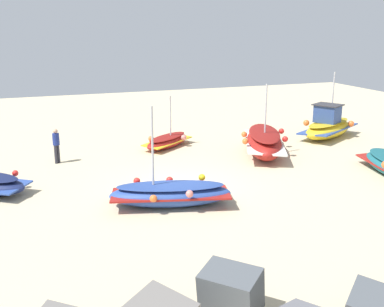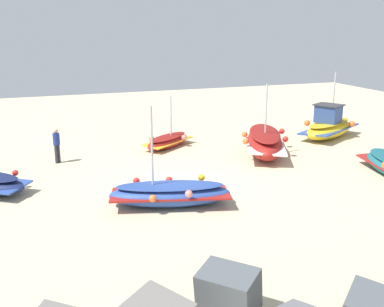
% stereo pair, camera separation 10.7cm
% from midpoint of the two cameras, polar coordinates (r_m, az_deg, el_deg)
% --- Properties ---
extents(ground_plane, '(55.05, 55.05, 0.00)m').
position_cam_midpoint_polar(ground_plane, '(18.94, -1.62, -4.21)').
color(ground_plane, beige).
extents(fishing_boat_0, '(4.73, 2.78, 3.73)m').
position_cam_midpoint_polar(fishing_boat_0, '(17.04, -2.53, -4.90)').
color(fishing_boat_0, '#2D4C9E').
rests_on(fishing_boat_0, ground_plane).
extents(fishing_boat_2, '(4.81, 3.80, 3.84)m').
position_cam_midpoint_polar(fishing_boat_2, '(28.19, 16.50, 3.16)').
color(fishing_boat_2, gold).
rests_on(fishing_boat_2, ground_plane).
extents(fishing_boat_3, '(3.30, 2.86, 2.78)m').
position_cam_midpoint_polar(fishing_boat_3, '(25.02, -2.83, 1.54)').
color(fishing_boat_3, maroon).
rests_on(fishing_boat_3, ground_plane).
extents(fishing_boat_4, '(3.75, 5.36, 3.66)m').
position_cam_midpoint_polar(fishing_boat_4, '(23.80, 8.97, 1.42)').
color(fishing_boat_4, maroon).
rests_on(fishing_boat_4, ground_plane).
extents(person_walking, '(0.32, 0.32, 1.67)m').
position_cam_midpoint_polar(person_walking, '(22.91, -16.10, 1.21)').
color(person_walking, '#2D2D38').
rests_on(person_walking, ground_plane).
extents(breakwater_rocks, '(21.63, 3.03, 1.29)m').
position_cam_midpoint_polar(breakwater_rocks, '(11.17, 13.97, -17.18)').
color(breakwater_rocks, '#4C5156').
rests_on(breakwater_rocks, ground_plane).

